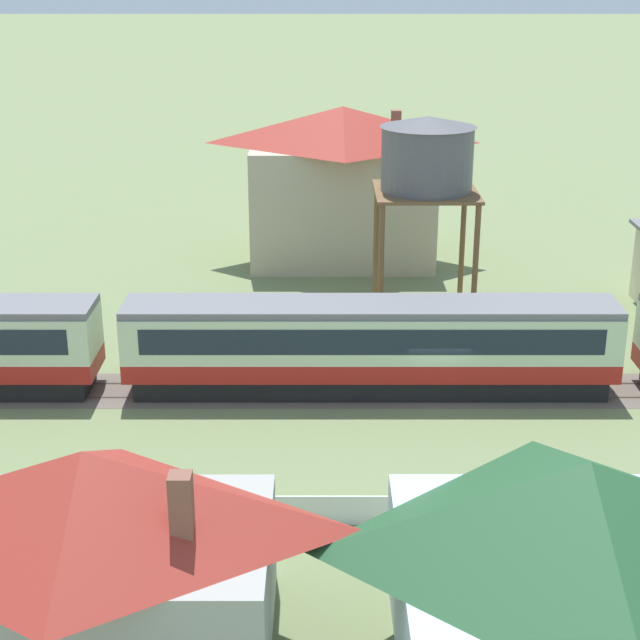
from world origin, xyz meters
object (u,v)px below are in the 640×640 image
at_px(cottage_dark_green_roof, 580,558).
at_px(water_tower, 426,158).
at_px(passenger_train, 375,343).
at_px(station_house_red_roof, 341,182).
at_px(cottage_red_roof_2, 89,546).

bearing_deg(cottage_dark_green_roof, water_tower, 93.05).
distance_m(passenger_train, cottage_dark_green_roof, 17.36).
xyz_separation_m(water_tower, cottage_dark_green_roof, (1.40, -26.33, -5.15)).
distance_m(station_house_red_roof, water_tower, 11.42).
bearing_deg(station_house_red_roof, passenger_train, -87.04).
height_order(passenger_train, station_house_red_roof, station_house_red_roof).
height_order(water_tower, cottage_dark_green_roof, water_tower).
bearing_deg(water_tower, cottage_red_roof_2, -113.45).
bearing_deg(water_tower, passenger_train, -106.82).
relative_size(passenger_train, water_tower, 6.32).
xyz_separation_m(station_house_red_roof, cottage_red_roof_2, (-7.30, -35.98, -1.75)).
distance_m(water_tower, cottage_dark_green_roof, 26.87).
relative_size(passenger_train, station_house_red_roof, 5.55).
height_order(passenger_train, cottage_red_roof_2, cottage_red_roof_2).
xyz_separation_m(passenger_train, station_house_red_roof, (-1.02, 19.71, 2.54)).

